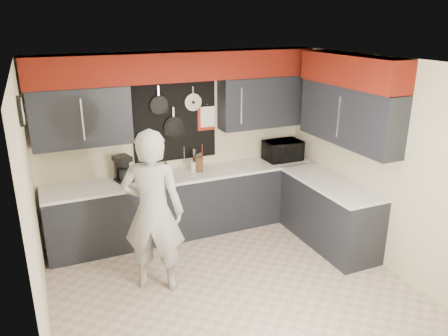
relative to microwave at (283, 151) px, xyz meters
name	(u,v)px	position (x,y,z in m)	size (l,w,h in m)	color
ground	(227,282)	(-1.57, -1.43, -1.07)	(4.00, 4.00, 0.00)	#C7AE9A
back_wall_assembly	(181,95)	(-1.56, 0.17, 0.94)	(4.00, 0.36, 2.60)	beige
right_wall_assembly	(352,107)	(0.28, -1.17, 0.87)	(0.36, 3.50, 2.60)	beige
left_wall_assembly	(32,208)	(-3.57, -1.42, 0.26)	(0.05, 3.50, 2.60)	beige
base_cabinets	(227,206)	(-1.08, -0.30, -0.62)	(3.95, 2.20, 0.92)	black
microwave	(283,151)	(0.00, 0.00, 0.00)	(0.55, 0.38, 0.31)	black
knife_block	(199,164)	(-1.38, 0.01, -0.04)	(0.10, 0.10, 0.22)	#392412
utensil_crock	(195,166)	(-1.43, 0.05, -0.08)	(0.12, 0.12, 0.15)	silver
coffee_maker	(123,168)	(-2.45, 0.08, 0.03)	(0.25, 0.28, 0.36)	black
person	(153,212)	(-2.36, -1.15, -0.11)	(0.70, 0.46, 1.92)	#AFB0AD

